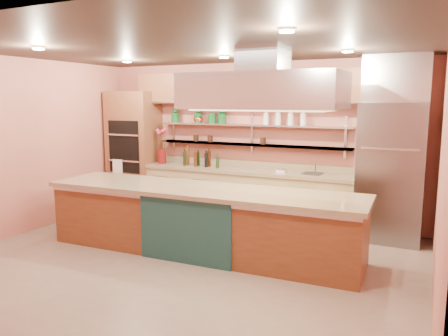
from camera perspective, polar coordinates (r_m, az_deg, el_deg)
The scene contains 21 objects.
floor at distance 6.02m, azimuth -5.03°, elevation -12.08°, with size 6.00×5.00×0.02m, color gray.
ceiling at distance 5.66m, azimuth -5.43°, elevation 15.54°, with size 6.00×5.00×0.02m, color black.
wall_back at distance 7.91m, azimuth 4.09°, elevation 3.49°, with size 6.00×0.04×2.80m, color #C26C5B.
wall_front at distance 3.78m, azimuth -25.02°, elevation -3.25°, with size 6.00×0.04×2.80m, color #C26C5B.
wall_left at distance 7.65m, azimuth -24.95°, elevation 2.50°, with size 0.04×5.00×2.80m, color #C26C5B.
wall_right at distance 4.89m, azimuth 26.64°, elevation -0.78°, with size 0.04×5.00×2.80m, color #C26C5B.
oven_stack at distance 8.86m, azimuth -11.63°, elevation 2.29°, with size 0.95×0.64×2.30m, color brown.
refrigerator at distance 7.07m, azimuth 20.94°, elevation -0.57°, with size 0.95×0.72×2.10m, color slate.
back_counter at distance 7.80m, azimuth 2.86°, elevation -3.53°, with size 3.84×0.64×0.93m, color tan.
wall_shelf_lower at distance 7.81m, azimuth 3.40°, elevation 3.07°, with size 3.60×0.26×0.03m, color silver.
wall_shelf_upper at distance 7.78m, azimuth 3.42°, elevation 5.63°, with size 3.60×0.26×0.03m, color silver.
upper_cabinets at distance 7.71m, azimuth 3.67°, elevation 10.43°, with size 4.60×0.36×0.55m, color brown.
range_hood at distance 5.59m, azimuth 5.12°, elevation 9.98°, with size 2.00×1.00×0.45m, color silver.
ceiling_downlights at distance 5.83m, azimuth -4.38°, elevation 15.07°, with size 4.00×2.80×0.02m, color #FFE5A5.
island at distance 6.19m, azimuth -2.99°, elevation -6.83°, with size 4.45×0.97×0.93m, color brown.
flower_vase at distance 8.46m, azimuth -8.10°, elevation 1.54°, with size 0.16×0.16×0.28m, color maroon.
oil_bottle_cluster at distance 8.01m, azimuth -2.89°, elevation 1.12°, with size 0.80×0.23×0.26m, color black.
kitchen_scale at distance 7.43m, azimuth 7.48°, elevation -0.24°, with size 0.15×0.11×0.08m, color white.
bar_faucet at distance 7.36m, azimuth 11.89°, elevation 0.01°, with size 0.03×0.03×0.20m, color white.
copper_kettle at distance 8.22m, azimuth -3.27°, elevation 6.36°, with size 0.16×0.16×0.13m, color #D95932.
green_canister at distance 8.09m, azimuth -1.54°, elevation 6.52°, with size 0.15×0.15×0.18m, color #104C1E.
Camera 1 is at (2.88, -4.83, 2.14)m, focal length 35.00 mm.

